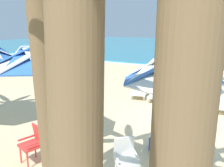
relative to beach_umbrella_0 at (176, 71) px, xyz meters
name	(u,v)px	position (x,y,z in m)	size (l,w,h in m)	color
ground_plane	(183,120)	(-0.45, 3.25, -2.23)	(80.00, 80.00, 0.00)	beige
surf_foam	(215,71)	(-0.45, 13.03, -2.22)	(80.00, 0.70, 0.01)	white
beach_umbrella_0	(176,71)	(0.00, 0.00, 0.00)	(2.02, 2.02, 2.61)	silver
plastic_chair_0	(125,156)	(-0.80, -0.40, -1.73)	(0.63, 0.63, 0.87)	white
beach_umbrella_1	(42,57)	(-3.07, -0.17, 0.08)	(2.41, 2.41, 2.67)	silver
plastic_chair_1	(34,142)	(-2.87, -0.84, -1.73)	(0.55, 0.58, 0.87)	red
plastic_chair_2	(66,138)	(-2.37, -0.33, -1.73)	(0.54, 0.56, 0.87)	white
sun_lounger_0	(223,100)	(0.58, 5.30, -1.95)	(0.92, 2.21, 0.62)	white
sun_lounger_1	(161,91)	(-1.86, 5.36, -1.95)	(0.80, 2.19, 0.62)	white
sun_lounger_2	(142,88)	(-2.75, 5.46, -1.95)	(1.00, 2.22, 0.62)	white
palm_tree_2	(75,62)	(0.18, -3.20, 0.62)	(2.83, 3.01, 4.72)	brown
palm_tree_3	(42,26)	(-1.16, -2.09, 0.81)	(2.64, 2.83, 4.78)	brown
cooler_box	(160,143)	(-0.52, 1.04, -2.03)	(0.50, 0.34, 0.40)	blue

